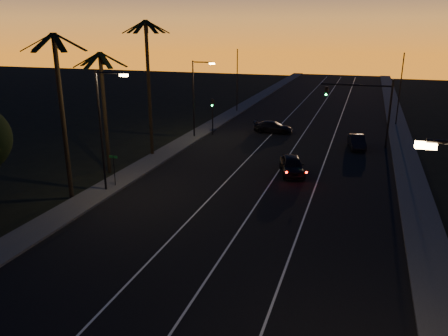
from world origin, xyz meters
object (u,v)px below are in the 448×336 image
(signal_mast, at_px, (366,101))
(right_car, at_px, (357,142))
(cross_car, at_px, (273,127))
(lead_car, at_px, (292,165))

(signal_mast, bearing_deg, right_car, -113.28)
(signal_mast, distance_m, cross_car, 11.40)
(right_car, bearing_deg, signal_mast, 66.72)
(signal_mast, bearing_deg, cross_car, 162.82)
(lead_car, bearing_deg, signal_mast, 64.70)
(lead_car, xyz_separation_m, right_car, (4.93, 10.32, -0.09))
(cross_car, bearing_deg, lead_car, -72.18)
(signal_mast, distance_m, right_car, 4.29)
(right_car, bearing_deg, lead_car, -115.54)
(cross_car, bearing_deg, right_car, -24.28)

